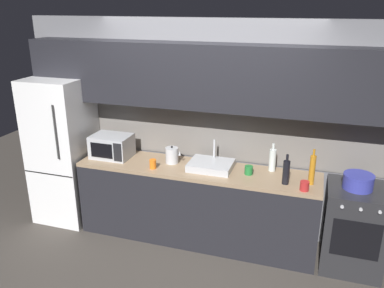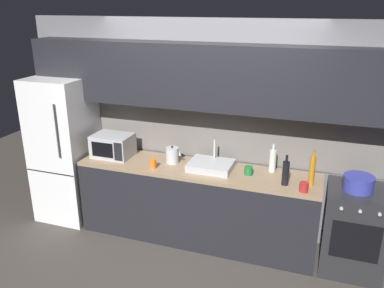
% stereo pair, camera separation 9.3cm
% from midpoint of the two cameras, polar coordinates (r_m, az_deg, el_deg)
% --- Properties ---
extents(ground_plane, '(10.00, 10.00, 0.00)m').
position_cam_midpoint_polar(ground_plane, '(4.19, -2.89, -19.59)').
color(ground_plane, '#3D3833').
extents(back_wall, '(4.47, 0.44, 2.50)m').
position_cam_midpoint_polar(back_wall, '(4.51, 2.49, 5.56)').
color(back_wall, slate).
rests_on(back_wall, ground).
extents(counter_run, '(2.73, 0.60, 0.90)m').
position_cam_midpoint_polar(counter_run, '(4.64, 1.21, -8.59)').
color(counter_run, black).
rests_on(counter_run, ground).
extents(refrigerator, '(0.68, 0.69, 1.82)m').
position_cam_midpoint_polar(refrigerator, '(5.21, -17.33, -0.74)').
color(refrigerator, white).
rests_on(refrigerator, ground).
extents(oven_range, '(0.60, 0.62, 0.90)m').
position_cam_midpoint_polar(oven_range, '(4.49, 22.81, -11.33)').
color(oven_range, '#232326').
rests_on(oven_range, ground).
extents(microwave, '(0.46, 0.35, 0.27)m').
position_cam_midpoint_polar(microwave, '(4.82, -10.79, -0.22)').
color(microwave, '#A8AAAF').
rests_on(microwave, counter_run).
extents(sink_basin, '(0.48, 0.38, 0.30)m').
position_cam_midpoint_polar(sink_basin, '(4.41, 3.34, -3.10)').
color(sink_basin, '#ADAFB5').
rests_on(sink_basin, counter_run).
extents(kettle, '(0.18, 0.15, 0.21)m').
position_cam_midpoint_polar(kettle, '(4.56, -2.27, -1.60)').
color(kettle, '#B7BABF').
rests_on(kettle, counter_run).
extents(wine_bottle_dark, '(0.07, 0.07, 0.32)m').
position_cam_midpoint_polar(wine_bottle_dark, '(4.12, 13.97, -4.06)').
color(wine_bottle_dark, black).
rests_on(wine_bottle_dark, counter_run).
extents(wine_bottle_amber, '(0.06, 0.06, 0.38)m').
position_cam_midpoint_polar(wine_bottle_amber, '(4.17, 17.52, -3.70)').
color(wine_bottle_amber, '#B27019').
rests_on(wine_bottle_amber, counter_run).
extents(wine_bottle_clear, '(0.08, 0.08, 0.32)m').
position_cam_midpoint_polar(wine_bottle_clear, '(4.41, 12.14, -2.32)').
color(wine_bottle_clear, silver).
rests_on(wine_bottle_clear, counter_run).
extents(mug_red, '(0.09, 0.09, 0.10)m').
position_cam_midpoint_polar(mug_red, '(4.05, 16.46, -5.98)').
color(mug_red, '#A82323').
rests_on(mug_red, counter_run).
extents(mug_green, '(0.09, 0.09, 0.10)m').
position_cam_midpoint_polar(mug_green, '(4.31, 8.76, -3.82)').
color(mug_green, '#1E6B2D').
rests_on(mug_green, counter_run).
extents(mug_orange, '(0.08, 0.08, 0.11)m').
position_cam_midpoint_polar(mug_orange, '(4.44, -5.06, -2.83)').
color(mug_orange, orange).
rests_on(mug_orange, counter_run).
extents(cooking_pot, '(0.30, 0.30, 0.15)m').
position_cam_midpoint_polar(cooking_pot, '(4.26, 23.46, -5.19)').
color(cooking_pot, '#333899').
rests_on(cooking_pot, oven_range).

